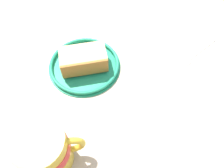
# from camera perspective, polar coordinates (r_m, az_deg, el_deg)

# --- Properties ---
(ground_plane) EXTENTS (1.40, 1.40, 0.03)m
(ground_plane) POSITION_cam_1_polar(r_m,az_deg,el_deg) (0.54, 0.24, -3.79)
(ground_plane) COLOR tan
(small_plate) EXTENTS (0.18, 0.18, 0.01)m
(small_plate) POSITION_cam_1_polar(r_m,az_deg,el_deg) (0.57, -6.86, 4.71)
(small_plate) COLOR #1E8C66
(small_plate) RESTS_ON ground_plane
(cake_slice) EXTENTS (0.12, 0.12, 0.05)m
(cake_slice) POSITION_cam_1_polar(r_m,az_deg,el_deg) (0.55, -7.07, 5.98)
(cake_slice) COLOR #9E662D
(cake_slice) RESTS_ON small_plate
(tea_mug) EXTENTS (0.11, 0.10, 0.11)m
(tea_mug) POSITION_cam_1_polar(r_m,az_deg,el_deg) (0.44, -16.41, -15.46)
(tea_mug) COLOR gold
(tea_mug) RESTS_ON ground_plane
(teaspoon) EXTENTS (0.06, 0.13, 0.01)m
(teaspoon) POSITION_cam_1_polar(r_m,az_deg,el_deg) (0.63, 19.53, 6.47)
(teaspoon) COLOR silver
(teaspoon) RESTS_ON ground_plane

